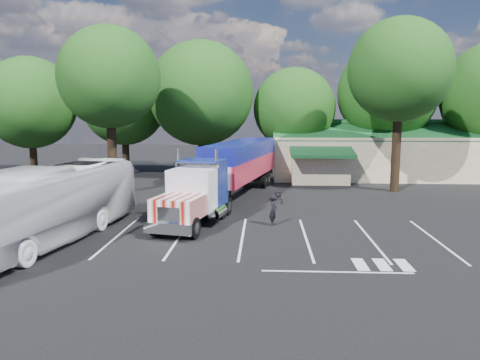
{
  "coord_description": "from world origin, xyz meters",
  "views": [
    {
      "loc": [
        1.06,
        -28.98,
        6.3
      ],
      "look_at": [
        -0.45,
        0.36,
        2.0
      ],
      "focal_mm": 35.0,
      "sensor_mm": 36.0,
      "label": 1
    }
  ],
  "objects_px": {
    "tour_bus": "(46,205)",
    "silver_sedan": "(307,172)",
    "woman": "(273,210)",
    "bicycle": "(279,195)",
    "semi_truck": "(232,167)"
  },
  "relations": [
    {
      "from": "bicycle",
      "to": "tour_bus",
      "type": "distance_m",
      "value": 15.86
    },
    {
      "from": "woman",
      "to": "silver_sedan",
      "type": "distance_m",
      "value": 17.73
    },
    {
      "from": "woman",
      "to": "bicycle",
      "type": "xyz_separation_m",
      "value": [
        0.53,
        6.82,
        -0.34
      ]
    },
    {
      "from": "tour_bus",
      "to": "silver_sedan",
      "type": "distance_m",
      "value": 25.8
    },
    {
      "from": "woman",
      "to": "tour_bus",
      "type": "distance_m",
      "value": 11.75
    },
    {
      "from": "semi_truck",
      "to": "woman",
      "type": "height_order",
      "value": "semi_truck"
    },
    {
      "from": "semi_truck",
      "to": "bicycle",
      "type": "height_order",
      "value": "semi_truck"
    },
    {
      "from": "tour_bus",
      "to": "silver_sedan",
      "type": "height_order",
      "value": "tour_bus"
    },
    {
      "from": "tour_bus",
      "to": "silver_sedan",
      "type": "xyz_separation_m",
      "value": [
        14.41,
        21.38,
        -1.06
      ]
    },
    {
      "from": "woman",
      "to": "tour_bus",
      "type": "bearing_deg",
      "value": 123.31
    },
    {
      "from": "semi_truck",
      "to": "woman",
      "type": "xyz_separation_m",
      "value": [
        2.83,
        -7.15,
        -1.55
      ]
    },
    {
      "from": "woman",
      "to": "semi_truck",
      "type": "bearing_deg",
      "value": 34.98
    },
    {
      "from": "semi_truck",
      "to": "silver_sedan",
      "type": "xyz_separation_m",
      "value": [
        6.23,
        10.25,
        -1.61
      ]
    },
    {
      "from": "semi_truck",
      "to": "tour_bus",
      "type": "height_order",
      "value": "semi_truck"
    },
    {
      "from": "bicycle",
      "to": "silver_sedan",
      "type": "bearing_deg",
      "value": 60.06
    }
  ]
}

